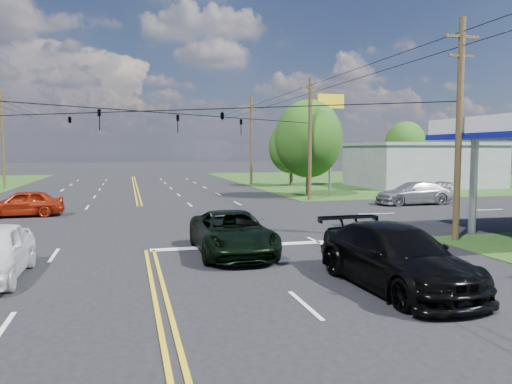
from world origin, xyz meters
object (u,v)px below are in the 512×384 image
object	(u,v)px
pole_ne	(310,137)
suv_black	(396,257)
tree_right_a	(309,139)
tree_right_b	(291,147)
pole_se	(459,127)
pickup_dkgreen	(232,233)
pole_right_far	(251,139)
tree_far_r	(406,145)
retail_ne	(422,166)
pole_left_far	(2,138)

from	to	relation	value
pole_ne	suv_black	size ratio (longest dim) A/B	1.55
tree_right_a	tree_right_b	world-z (taller)	tree_right_a
tree_right_a	suv_black	distance (m)	28.35
pole_se	pickup_dkgreen	bearing A→B (deg)	-177.87
pole_right_far	tree_right_a	bearing A→B (deg)	-86.42
pole_ne	tree_far_r	size ratio (longest dim) A/B	1.25
retail_ne	pole_se	xyz separation A→B (m)	(-17.00, -29.00, 2.72)
pickup_dkgreen	suv_black	size ratio (longest dim) A/B	0.95
tree_right_a	tree_far_r	distance (m)	26.91
tree_right_b	suv_black	bearing A→B (deg)	-104.24
tree_right_b	pole_ne	bearing A→B (deg)	-103.13
retail_ne	pole_se	distance (m)	33.72
pole_right_far	tree_right_b	xyz separation A→B (m)	(3.50, -4.00, -0.95)
suv_black	pole_left_far	bearing A→B (deg)	110.92
tree_far_r	suv_black	world-z (taller)	tree_far_r
pickup_dkgreen	retail_ne	bearing A→B (deg)	47.90
retail_ne	pole_right_far	distance (m)	19.02
pole_ne	pickup_dkgreen	bearing A→B (deg)	-118.56
pole_se	pole_ne	size ratio (longest dim) A/B	1.00
pickup_dkgreen	tree_far_r	bearing A→B (deg)	52.28
tree_right_a	pickup_dkgreen	world-z (taller)	tree_right_a
pole_se	suv_black	distance (m)	9.71
tree_right_b	pickup_dkgreen	size ratio (longest dim) A/B	1.22
retail_ne	tree_far_r	bearing A→B (deg)	68.20
pole_ne	tree_right_a	bearing A→B (deg)	71.57
pole_ne	tree_far_r	distance (m)	29.70
tree_right_a	pickup_dkgreen	bearing A→B (deg)	-117.23
pole_left_far	tree_right_a	xyz separation A→B (m)	(27.00, -16.00, -0.30)
pole_left_far	pole_ne	bearing A→B (deg)	-36.16
pole_se	tree_right_b	distance (m)	33.19
tree_right_a	pickup_dkgreen	distance (m)	24.38
pole_ne	pole_right_far	bearing A→B (deg)	90.00
pole_right_far	tree_right_a	size ratio (longest dim) A/B	1.22
tree_right_a	tree_right_b	distance (m)	12.27
tree_right_a	pole_left_far	bearing A→B (deg)	149.35
pole_se	suv_black	xyz separation A→B (m)	(-6.41, -6.07, -4.03)
tree_right_a	suv_black	world-z (taller)	tree_right_a
tree_right_a	tree_far_r	world-z (taller)	tree_right_a
pole_ne	pickup_dkgreen	xyz separation A→B (m)	(-10.00, -18.37, -4.11)
retail_ne	pickup_dkgreen	distance (m)	39.92
pole_ne	pickup_dkgreen	world-z (taller)	pole_ne
retail_ne	pole_right_far	size ratio (longest dim) A/B	1.40
pickup_dkgreen	suv_black	xyz separation A→B (m)	(3.59, -5.70, 0.08)
pole_right_far	tree_right_a	distance (m)	16.03
pole_left_far	pole_right_far	bearing A→B (deg)	0.00
pole_right_far	pickup_dkgreen	bearing A→B (deg)	-104.98
pole_se	tree_far_r	size ratio (longest dim) A/B	1.25
pole_right_far	tree_right_a	world-z (taller)	pole_right_far
pole_right_far	tree_far_r	distance (m)	21.10
suv_black	pole_ne	bearing A→B (deg)	71.55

